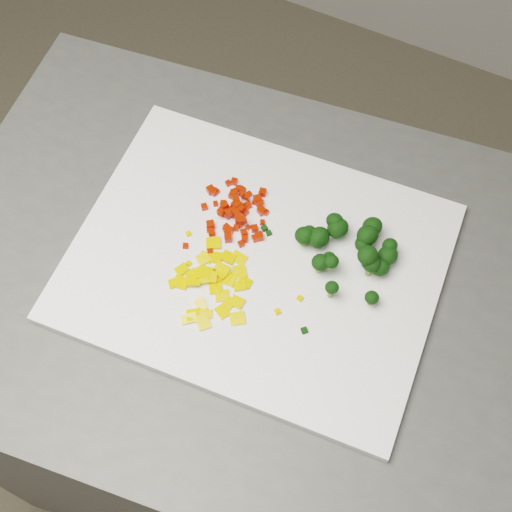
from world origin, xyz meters
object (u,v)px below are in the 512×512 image
at_px(counter_block, 258,384).
at_px(broccoli_pile, 348,254).
at_px(cutting_board, 256,262).
at_px(carrot_pile, 236,206).
at_px(pepper_pile, 214,281).

xyz_separation_m(counter_block, broccoli_pile, (0.10, 0.06, 0.49)).
relative_size(cutting_board, broccoli_pile, 3.75).
bearing_deg(broccoli_pile, counter_block, -146.00).
xyz_separation_m(counter_block, cutting_board, (-0.01, 0.02, 0.46)).
relative_size(counter_block, cutting_board, 1.88).
bearing_deg(carrot_pile, pepper_pile, -77.12).
bearing_deg(counter_block, cutting_board, 126.66).
xyz_separation_m(cutting_board, pepper_pile, (-0.03, -0.06, 0.01)).
distance_m(counter_block, carrot_pile, 0.49).
height_order(counter_block, cutting_board, cutting_board).
xyz_separation_m(pepper_pile, broccoli_pile, (0.14, 0.10, 0.02)).
bearing_deg(broccoli_pile, pepper_pile, -143.99).
bearing_deg(broccoli_pile, cutting_board, -156.82).
xyz_separation_m(cutting_board, broccoli_pile, (0.11, 0.05, 0.04)).
height_order(carrot_pile, broccoli_pile, broccoli_pile).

